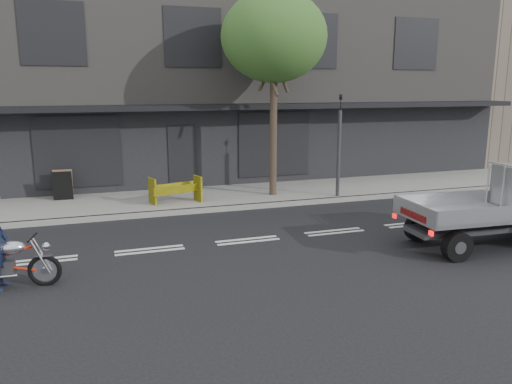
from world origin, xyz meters
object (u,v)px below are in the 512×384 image
object	(u,v)px
motorcycle	(7,262)
sandwich_board	(63,186)
construction_barrier	(177,191)
street_tree	(274,37)
traffic_light_pole	(339,151)

from	to	relation	value
motorcycle	sandwich_board	world-z (taller)	sandwich_board
motorcycle	construction_barrier	size ratio (longest dim) A/B	1.26
street_tree	motorcycle	xyz separation A→B (m)	(-7.39, -5.58, -4.76)
street_tree	sandwich_board	world-z (taller)	street_tree
motorcycle	construction_barrier	distance (m)	6.59
sandwich_board	traffic_light_pole	bearing A→B (deg)	-12.50
motorcycle	construction_barrier	world-z (taller)	construction_barrier
traffic_light_pole	sandwich_board	xyz separation A→B (m)	(-8.73, 2.12, -1.02)
motorcycle	construction_barrier	xyz separation A→B (m)	(4.06, 5.19, 0.06)
motorcycle	construction_barrier	bearing A→B (deg)	61.52
construction_barrier	sandwich_board	xyz separation A→B (m)	(-3.40, 1.66, 0.05)
construction_barrier	street_tree	bearing A→B (deg)	6.68
construction_barrier	sandwich_board	size ratio (longest dim) A/B	1.61
sandwich_board	construction_barrier	bearing A→B (deg)	-24.85
street_tree	sandwich_board	bearing A→B (deg)	169.34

